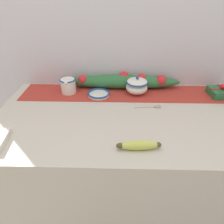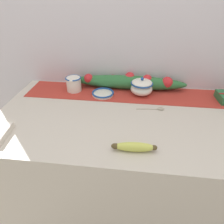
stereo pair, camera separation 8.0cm
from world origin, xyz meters
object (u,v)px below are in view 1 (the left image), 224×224
(banana, at_px, (139,145))
(small_dish, at_px, (99,94))
(cream_pitcher, at_px, (68,85))
(gift_box, at_px, (222,92))
(spoon, at_px, (156,107))
(sugar_bowl, at_px, (137,86))

(banana, bearing_deg, small_dish, 113.78)
(cream_pitcher, relative_size, gift_box, 0.75)
(small_dish, bearing_deg, banana, -66.22)
(banana, distance_m, spoon, 0.36)
(gift_box, bearing_deg, sugar_bowl, 177.93)
(gift_box, bearing_deg, cream_pitcher, 178.79)
(sugar_bowl, relative_size, banana, 0.71)
(small_dish, relative_size, spoon, 0.89)
(gift_box, bearing_deg, spoon, -160.96)
(cream_pitcher, distance_m, sugar_bowl, 0.43)
(sugar_bowl, relative_size, gift_box, 0.89)
(cream_pitcher, relative_size, banana, 0.60)
(sugar_bowl, bearing_deg, small_dish, -171.00)
(cream_pitcher, bearing_deg, spoon, -17.57)
(gift_box, bearing_deg, banana, -138.53)
(cream_pitcher, height_order, gift_box, cream_pitcher)
(banana, relative_size, spoon, 1.25)
(spoon, bearing_deg, banana, -115.97)
(banana, height_order, spoon, banana)
(banana, bearing_deg, gift_box, 41.47)
(cream_pitcher, xyz_separation_m, spoon, (0.53, -0.17, -0.05))
(banana, xyz_separation_m, gift_box, (0.55, 0.49, 0.01))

